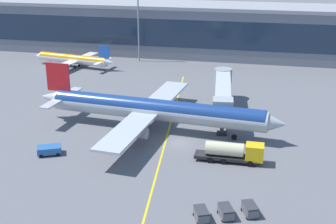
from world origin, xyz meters
TOP-DOWN VIEW (x-y plane):
  - ground_plane at (0.00, 0.00)m, footprint 700.00×700.00m
  - apron_lead_in_line at (-2.78, 2.00)m, footprint 9.09×79.55m
  - terminal_building at (-13.66, 67.47)m, footprint 155.89×18.30m
  - main_airliner at (-5.74, 4.87)m, footprint 47.45×38.01m
  - jet_bridge at (5.53, 16.65)m, footprint 6.07×24.39m
  - fuel_tanker at (9.71, -5.40)m, footprint 10.80×2.73m
  - pushback_tug at (-20.11, -9.09)m, footprint 4.42×3.70m
  - baggage_cart_0 at (7.16, -22.70)m, footprint 2.44×3.04m
  - baggage_cart_1 at (10.11, -21.47)m, footprint 2.44×3.04m
  - baggage_cart_2 at (13.07, -20.23)m, footprint 2.44×3.04m
  - commuter_jet_far at (-38.83, 44.85)m, footprint 25.36×20.24m
  - apron_light_mast_1 at (-22.92, 55.51)m, footprint 2.80×0.50m

SIDE VIEW (x-z plane):
  - ground_plane at x=0.00m, z-range 0.00..0.00m
  - apron_lead_in_line at x=-2.78m, z-range 0.00..0.01m
  - baggage_cart_0 at x=7.16m, z-range 0.04..1.52m
  - baggage_cart_1 at x=10.11m, z-range 0.04..1.52m
  - baggage_cart_2 at x=13.07m, z-range 0.04..1.52m
  - pushback_tug at x=-20.11m, z-range 0.15..1.55m
  - fuel_tanker at x=9.71m, z-range 0.12..3.37m
  - commuter_jet_far at x=-38.83m, z-range -1.15..5.65m
  - main_airliner at x=-5.74m, z-range -1.60..9.65m
  - jet_bridge at x=5.53m, z-range 1.68..8.41m
  - terminal_building at x=-13.66m, z-range 0.02..15.35m
  - apron_light_mast_1 at x=-22.92m, z-range 1.92..22.17m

